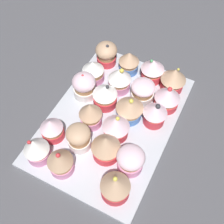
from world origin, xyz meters
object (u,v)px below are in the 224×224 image
object	(u,v)px
cupcake_15	(106,146)
baking_tray	(112,120)
cupcake_16	(173,79)
cupcake_19	(131,160)
cupcake_9	(79,137)
cupcake_1	(93,71)
cupcake_6	(120,79)
cupcake_8	(91,114)
cupcake_11	(153,69)
cupcake_14	(116,126)
cupcake_4	(36,149)
cupcake_3	(52,128)
cupcake_13	(130,107)
cupcake_18	(155,113)
cupcake_17	(167,97)
cupcake_0	(106,53)
cupcake_2	(84,86)
cupcake_10	(60,161)
cupcake_20	(115,186)
cupcake_7	(105,95)
cupcake_5	(129,62)
cupcake_12	(143,91)

from	to	relation	value
cupcake_15	baking_tray	bearing A→B (deg)	-160.89
cupcake_16	cupcake_19	distance (cm)	25.34
cupcake_9	cupcake_1	bearing A→B (deg)	-159.94
cupcake_6	cupcake_8	size ratio (longest dim) A/B	1.05
cupcake_11	cupcake_16	xyz separation A→B (cm)	(0.74, 6.07, 0.27)
cupcake_14	cupcake_4	bearing A→B (deg)	-44.42
cupcake_19	cupcake_3	bearing A→B (deg)	-87.16
cupcake_13	cupcake_18	bearing A→B (deg)	103.55
cupcake_1	cupcake_6	bearing A→B (deg)	91.75
cupcake_1	cupcake_18	xyz separation A→B (cm)	(5.24, 19.71, 0.31)
cupcake_13	cupcake_17	distance (cm)	10.00
cupcake_0	cupcake_3	xyz separation A→B (cm)	(26.70, -0.28, -0.40)
cupcake_2	cupcake_10	xyz separation A→B (cm)	(20.30, 5.87, 0.41)
cupcake_2	cupcake_9	distance (cm)	14.90
cupcake_15	cupcake_19	bearing A→B (deg)	87.83
baking_tray	cupcake_20	bearing A→B (deg)	29.05
cupcake_7	cupcake_10	distance (cm)	20.07
cupcake_2	cupcake_13	bearing A→B (deg)	85.35
cupcake_4	cupcake_13	world-z (taller)	same
cupcake_11	cupcake_10	bearing A→B (deg)	-12.62
cupcake_10	cupcake_14	xyz separation A→B (cm)	(-13.21, 6.67, -0.24)
cupcake_11	cupcake_13	xyz separation A→B (cm)	(14.05, -0.15, 0.35)
cupcake_5	cupcake_14	xyz separation A→B (cm)	(19.78, 5.99, 0.28)
cupcake_0	cupcake_20	size ratio (longest dim) A/B	0.92
cupcake_4	cupcake_15	world-z (taller)	same
cupcake_15	cupcake_12	bearing A→B (deg)	177.58
baking_tray	cupcake_7	xyz separation A→B (cm)	(-3.39, -3.67, 4.13)
cupcake_3	cupcake_5	size ratio (longest dim) A/B	0.94
cupcake_9	cupcake_18	world-z (taller)	cupcake_18
cupcake_2	cupcake_7	xyz separation A→B (cm)	(0.23, 6.07, -0.07)
cupcake_0	cupcake_5	xyz separation A→B (cm)	(-0.06, 6.81, -0.09)
cupcake_0	cupcake_17	size ratio (longest dim) A/B	1.00
cupcake_11	baking_tray	bearing A→B (deg)	-12.19
cupcake_12	cupcake_13	world-z (taller)	cupcake_13
cupcake_9	cupcake_8	bearing A→B (deg)	-174.26
cupcake_4	cupcake_15	size ratio (longest dim) A/B	0.99
cupcake_14	cupcake_20	world-z (taller)	cupcake_20
cupcake_0	cupcake_15	world-z (taller)	cupcake_15
cupcake_1	cupcake_3	bearing A→B (deg)	0.01
cupcake_17	cupcake_6	bearing A→B (deg)	-88.72
cupcake_5	cupcake_20	distance (cm)	34.74
cupcake_6	cupcake_11	distance (cm)	9.48
cupcake_14	cupcake_15	bearing A→B (deg)	3.96
cupcake_13	cupcake_16	xyz separation A→B (cm)	(-13.32, 6.22, -0.08)
cupcake_1	cupcake_16	bearing A→B (deg)	108.40
cupcake_8	cupcake_13	distance (cm)	9.46
cupcake_8	cupcake_12	size ratio (longest dim) A/B	1.26
cupcake_11	cupcake_4	bearing A→B (deg)	-22.35
cupcake_3	cupcake_8	bearing A→B (deg)	138.43
cupcake_1	cupcake_20	world-z (taller)	cupcake_20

